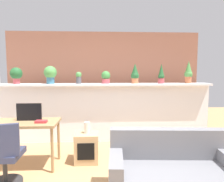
% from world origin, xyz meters
% --- Properties ---
extents(divider_wall, '(4.64, 0.16, 1.25)m').
position_xyz_m(divider_wall, '(0.00, 2.00, 0.62)').
color(divider_wall, silver).
rests_on(divider_wall, ground).
extents(plant_shelf, '(4.64, 0.40, 0.04)m').
position_xyz_m(plant_shelf, '(0.00, 1.96, 1.27)').
color(plant_shelf, silver).
rests_on(plant_shelf, divider_wall).
extents(brick_wall_behind, '(4.64, 0.10, 2.50)m').
position_xyz_m(brick_wall_behind, '(0.00, 2.60, 1.25)').
color(brick_wall_behind, '#935B47').
rests_on(brick_wall_behind, ground).
extents(potted_plant_0, '(0.25, 0.25, 0.35)m').
position_xyz_m(potted_plant_0, '(-1.87, 1.95, 1.49)').
color(potted_plant_0, '#B7474C').
rests_on(potted_plant_0, plant_shelf).
extents(potted_plant_1, '(0.27, 0.27, 0.38)m').
position_xyz_m(potted_plant_1, '(-1.16, 1.96, 1.50)').
color(potted_plant_1, '#386B84').
rests_on(potted_plant_1, plant_shelf).
extents(potted_plant_2, '(0.13, 0.13, 0.26)m').
position_xyz_m(potted_plant_2, '(-0.56, 1.96, 1.42)').
color(potted_plant_2, '#4C4C51').
rests_on(potted_plant_2, plant_shelf).
extents(potted_plant_3, '(0.20, 0.20, 0.27)m').
position_xyz_m(potted_plant_3, '(0.02, 1.99, 1.43)').
color(potted_plant_3, '#B7474C').
rests_on(potted_plant_3, plant_shelf).
extents(potted_plant_4, '(0.18, 0.18, 0.44)m').
position_xyz_m(potted_plant_4, '(0.66, 1.98, 1.50)').
color(potted_plant_4, '#C66B42').
rests_on(potted_plant_4, plant_shelf).
extents(potted_plant_5, '(0.14, 0.14, 0.43)m').
position_xyz_m(potted_plant_5, '(1.24, 1.94, 1.48)').
color(potted_plant_5, '#B7474C').
rests_on(potted_plant_5, plant_shelf).
extents(potted_plant_6, '(0.18, 0.18, 0.50)m').
position_xyz_m(potted_plant_6, '(1.86, 1.98, 1.53)').
color(potted_plant_6, '#C66B42').
rests_on(potted_plant_6, plant_shelf).
extents(desk, '(1.10, 0.60, 0.75)m').
position_xyz_m(desk, '(-1.34, 0.79, 0.67)').
color(desk, '#99754C').
rests_on(desk, ground).
extents(tv_monitor, '(0.40, 0.04, 0.29)m').
position_xyz_m(tv_monitor, '(-1.27, 0.87, 0.89)').
color(tv_monitor, black).
rests_on(tv_monitor, desk).
extents(office_chair, '(0.49, 0.49, 0.91)m').
position_xyz_m(office_chair, '(-1.38, 0.13, 0.39)').
color(office_chair, '#262628').
rests_on(office_chair, ground).
extents(side_cube_shelf, '(0.40, 0.41, 0.50)m').
position_xyz_m(side_cube_shelf, '(-0.34, 0.93, 0.25)').
color(side_cube_shelf, tan).
rests_on(side_cube_shelf, ground).
extents(vase_on_shelf, '(0.10, 0.10, 0.19)m').
position_xyz_m(vase_on_shelf, '(-0.33, 0.94, 0.60)').
color(vase_on_shelf, silver).
rests_on(vase_on_shelf, side_cube_shelf).
extents(book_on_desk, '(0.18, 0.12, 0.04)m').
position_xyz_m(book_on_desk, '(-1.04, 0.71, 0.77)').
color(book_on_desk, '#B22D33').
rests_on(book_on_desk, desk).
extents(couch, '(1.61, 0.87, 0.80)m').
position_xyz_m(couch, '(0.79, -0.18, 0.28)').
color(couch, slate).
rests_on(couch, ground).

